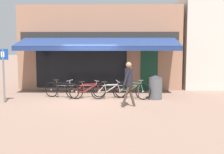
{
  "coord_description": "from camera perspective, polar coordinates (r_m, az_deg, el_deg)",
  "views": [
    {
      "loc": [
        1.35,
        -11.99,
        2.25
      ],
      "look_at": [
        1.07,
        -0.39,
        1.05
      ],
      "focal_mm": 45.0,
      "sensor_mm": 36.0,
      "label": 1
    }
  ],
  "objects": [
    {
      "name": "bicycle_black",
      "position": [
        12.9,
        -10.2,
        -2.54
      ],
      "size": [
        1.7,
        0.75,
        0.83
      ],
      "rotation": [
        0.01,
        0.0,
        -0.36
      ],
      "color": "black",
      "rests_on": "ground_plane"
    },
    {
      "name": "bicycle_red",
      "position": [
        12.66,
        -4.92,
        -2.74
      ],
      "size": [
        1.61,
        0.86,
        0.79
      ],
      "rotation": [
        -0.05,
        0.0,
        0.44
      ],
      "color": "black",
      "rests_on": "ground_plane"
    },
    {
      "name": "pedestrian_adult",
      "position": [
        10.71,
        3.41,
        -0.39
      ],
      "size": [
        0.57,
        0.52,
        1.73
      ],
      "rotation": [
        0.0,
        0.0,
        0.03
      ],
      "color": "#47382D",
      "rests_on": "ground_plane"
    },
    {
      "name": "bicycle_green",
      "position": [
        12.52,
        4.09,
        -2.66
      ],
      "size": [
        1.64,
        0.84,
        0.88
      ],
      "rotation": [
        -0.08,
        0.0,
        -0.44
      ],
      "color": "black",
      "rests_on": "ground_plane"
    },
    {
      "name": "shop_front",
      "position": [
        16.34,
        -2.23,
        5.91
      ],
      "size": [
        8.76,
        4.92,
        4.51
      ],
      "color": "#9E7056",
      "rests_on": "ground_plane"
    },
    {
      "name": "litter_bin",
      "position": [
        12.5,
        8.8,
        -2.06
      ],
      "size": [
        0.6,
        0.6,
        1.06
      ],
      "color": "#515459",
      "rests_on": "ground_plane"
    },
    {
      "name": "bicycle_silver",
      "position": [
        12.46,
        -0.57,
        -2.84
      ],
      "size": [
        1.59,
        0.65,
        0.81
      ],
      "rotation": [
        0.1,
        0.0,
        0.33
      ],
      "color": "black",
      "rests_on": "ground_plane"
    },
    {
      "name": "bike_rack_rail",
      "position": [
        12.76,
        -2.86,
        -2.08
      ],
      "size": [
        3.78,
        0.04,
        0.57
      ],
      "color": "#47494F",
      "rests_on": "ground_plane"
    },
    {
      "name": "ground_plane",
      "position": [
        12.27,
        -4.96,
        -4.68
      ],
      "size": [
        160.0,
        160.0,
        0.0
      ],
      "primitive_type": "plane",
      "color": "#846656"
    },
    {
      "name": "parking_sign",
      "position": [
        12.31,
        -21.2,
        1.54
      ],
      "size": [
        0.44,
        0.07,
        2.27
      ],
      "color": "slate",
      "rests_on": "ground_plane"
    }
  ]
}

